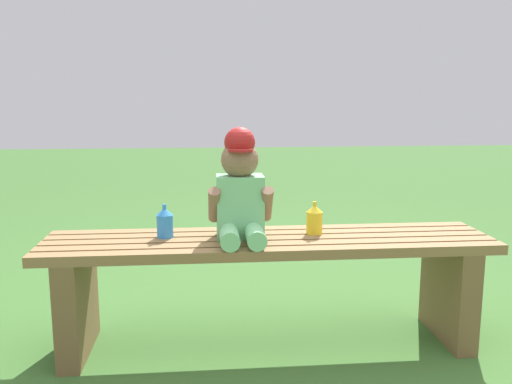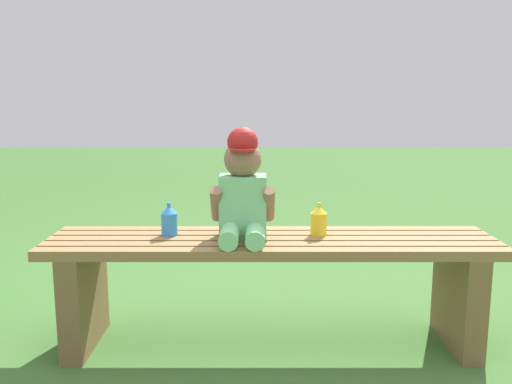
{
  "view_description": "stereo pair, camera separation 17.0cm",
  "coord_description": "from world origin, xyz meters",
  "px_view_note": "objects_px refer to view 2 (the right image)",
  "views": [
    {
      "loc": [
        -0.23,
        -1.92,
        0.93
      ],
      "look_at": [
        -0.05,
        -0.05,
        0.6
      ],
      "focal_mm": 38.13,
      "sensor_mm": 36.0,
      "label": 1
    },
    {
      "loc": [
        -0.06,
        -1.93,
        0.93
      ],
      "look_at": [
        -0.05,
        -0.05,
        0.6
      ],
      "focal_mm": 38.13,
      "sensor_mm": 36.0,
      "label": 2
    }
  ],
  "objects_px": {
    "park_bench": "(270,273)",
    "sippy_cup_right": "(317,220)",
    "child_figure": "(241,191)",
    "sippy_cup_left": "(168,220)"
  },
  "relations": [
    {
      "from": "park_bench",
      "to": "sippy_cup_right",
      "type": "xyz_separation_m",
      "value": [
        0.18,
        0.04,
        0.19
      ]
    },
    {
      "from": "child_figure",
      "to": "park_bench",
      "type": "bearing_deg",
      "value": 0.71
    },
    {
      "from": "park_bench",
      "to": "sippy_cup_left",
      "type": "relative_size",
      "value": 13.25
    },
    {
      "from": "park_bench",
      "to": "sippy_cup_left",
      "type": "xyz_separation_m",
      "value": [
        -0.38,
        0.04,
        0.19
      ]
    },
    {
      "from": "park_bench",
      "to": "sippy_cup_right",
      "type": "height_order",
      "value": "sippy_cup_right"
    },
    {
      "from": "child_figure",
      "to": "sippy_cup_left",
      "type": "height_order",
      "value": "child_figure"
    },
    {
      "from": "sippy_cup_left",
      "to": "sippy_cup_right",
      "type": "distance_m",
      "value": 0.56
    },
    {
      "from": "park_bench",
      "to": "child_figure",
      "type": "bearing_deg",
      "value": -179.29
    },
    {
      "from": "child_figure",
      "to": "sippy_cup_left",
      "type": "bearing_deg",
      "value": 171.43
    },
    {
      "from": "park_bench",
      "to": "sippy_cup_left",
      "type": "distance_m",
      "value": 0.43
    }
  ]
}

